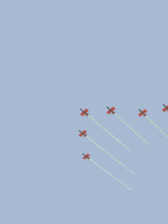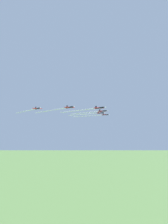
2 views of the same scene
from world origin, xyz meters
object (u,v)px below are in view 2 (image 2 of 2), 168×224
(jet_starboard_outer, at_px, (28,111))
(jet_port_outer, at_px, (87,114))
(jet_port_inner, at_px, (90,112))
(jet_starboard_inner, at_px, (54,110))
(jet_center_rear, at_px, (92,116))
(jet_lead, at_px, (83,110))

(jet_starboard_outer, bearing_deg, jet_port_outer, 179.21)
(jet_port_inner, distance_m, jet_starboard_inner, 37.99)
(jet_port_inner, height_order, jet_starboard_outer, jet_starboard_outer)
(jet_port_outer, bearing_deg, jet_starboard_inner, 18.52)
(jet_starboard_inner, bearing_deg, jet_port_outer, -161.48)
(jet_center_rear, bearing_deg, jet_lead, 44.41)
(jet_port_inner, height_order, jet_starboard_inner, jet_starboard_inner)
(jet_port_inner, bearing_deg, jet_starboard_inner, -14.90)
(jet_port_outer, height_order, jet_center_rear, jet_port_outer)
(jet_port_inner, bearing_deg, jet_starboard_outer, -27.96)
(jet_lead, distance_m, jet_starboard_outer, 55.23)
(jet_lead, bearing_deg, jet_starboard_outer, -48.36)
(jet_port_outer, bearing_deg, jet_center_rear, -143.32)
(jet_starboard_inner, relative_size, jet_center_rear, 1.04)
(jet_port_inner, height_order, jet_port_outer, jet_port_outer)
(jet_port_outer, xyz_separation_m, jet_center_rear, (-0.82, -22.86, -0.88))
(jet_center_rear, bearing_deg, jet_starboard_inner, 23.63)
(jet_starboard_inner, bearing_deg, jet_center_rear, -156.37)
(jet_starboard_outer, xyz_separation_m, jet_center_rear, (-47.54, -79.48, -1.61))
(jet_port_outer, distance_m, jet_center_rear, 22.90)
(jet_starboard_inner, height_order, jet_center_rear, jet_starboard_inner)
(jet_starboard_outer, bearing_deg, jet_port_inner, 152.04)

